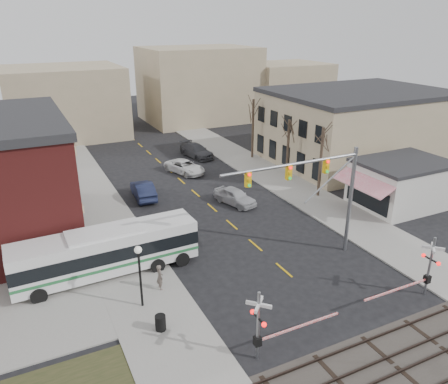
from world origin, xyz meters
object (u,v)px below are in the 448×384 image
at_px(transit_bus, 107,251).
at_px(trash_bin, 161,323).
at_px(rr_crossing_east, 425,269).
at_px(traffic_signal_mast, 320,184).
at_px(pedestrian_far, 126,255).
at_px(car_c, 185,167).
at_px(pedestrian_near, 160,277).
at_px(street_lamp, 139,264).
at_px(car_a, 235,196).
at_px(car_b, 143,190).
at_px(car_d, 196,151).
at_px(rr_crossing_west, 265,324).

distance_m(transit_bus, trash_bin, 7.39).
xyz_separation_m(transit_bus, trash_bin, (1.32, -7.17, -1.21)).
bearing_deg(rr_crossing_east, traffic_signal_mast, 114.95).
bearing_deg(pedestrian_far, transit_bus, 124.87).
bearing_deg(car_c, pedestrian_near, -134.51).
bearing_deg(pedestrian_far, street_lamp, -160.00).
xyz_separation_m(car_a, car_b, (-7.31, 5.20, 0.05)).
relative_size(car_d, pedestrian_near, 3.21).
relative_size(rr_crossing_west, street_lamp, 1.39).
relative_size(street_lamp, car_d, 0.73).
relative_size(traffic_signal_mast, car_d, 1.91).
relative_size(traffic_signal_mast, car_a, 2.34).
bearing_deg(transit_bus, traffic_signal_mast, -17.45).
xyz_separation_m(street_lamp, pedestrian_far, (0.26, 4.86, -2.00)).
relative_size(street_lamp, trash_bin, 4.47).
distance_m(street_lamp, car_a, 17.10).
relative_size(traffic_signal_mast, car_b, 2.12).
relative_size(transit_bus, street_lamp, 3.05).
xyz_separation_m(street_lamp, car_a, (12.30, 11.66, -2.25)).
bearing_deg(car_d, car_b, -144.98).
distance_m(car_d, pedestrian_near, 29.26).
relative_size(traffic_signal_mast, rr_crossing_west, 1.89).
bearing_deg(rr_crossing_west, pedestrian_far, 110.01).
bearing_deg(pedestrian_near, street_lamp, 125.34).
xyz_separation_m(car_a, car_c, (-0.98, 10.40, -0.05)).
bearing_deg(car_c, street_lamp, -136.51).
height_order(trash_bin, car_a, car_a).
distance_m(street_lamp, pedestrian_far, 5.26).
relative_size(street_lamp, car_c, 0.78).
relative_size(transit_bus, trash_bin, 13.63).
bearing_deg(trash_bin, traffic_signal_mast, 12.59).
relative_size(trash_bin, pedestrian_far, 0.50).
distance_m(rr_crossing_east, car_d, 33.80).
xyz_separation_m(transit_bus, pedestrian_near, (2.56, -3.36, -0.80)).
height_order(car_c, pedestrian_near, pedestrian_near).
xyz_separation_m(transit_bus, car_a, (13.32, 7.07, -1.01)).
height_order(street_lamp, car_a, street_lamp).
distance_m(transit_bus, traffic_signal_mast, 15.09).
bearing_deg(rr_crossing_west, car_a, 67.01).
bearing_deg(rr_crossing_east, pedestrian_far, 144.17).
relative_size(rr_crossing_west, car_d, 1.01).
height_order(car_d, pedestrian_far, pedestrian_far).
xyz_separation_m(car_c, car_d, (3.57, 5.20, 0.08)).
distance_m(car_d, pedestrian_far, 26.76).
height_order(car_a, car_c, car_a).
bearing_deg(car_b, car_d, -129.10).
bearing_deg(traffic_signal_mast, car_c, 94.04).
height_order(transit_bus, car_d, transit_bus).
bearing_deg(pedestrian_near, car_b, -15.89).
relative_size(transit_bus, car_d, 2.23).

